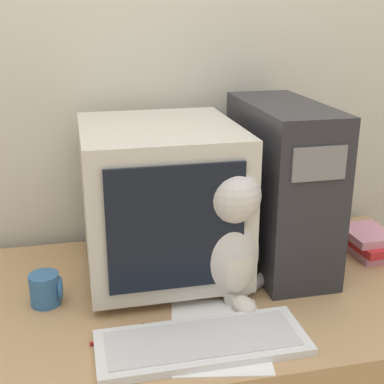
{
  "coord_description": "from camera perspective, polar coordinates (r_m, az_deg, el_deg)",
  "views": [
    {
      "loc": [
        -0.3,
        -0.83,
        1.42
      ],
      "look_at": [
        -0.01,
        0.42,
        0.97
      ],
      "focal_mm": 50.0,
      "sensor_mm": 36.0,
      "label": 1
    }
  ],
  "objects": [
    {
      "name": "book_stack",
      "position": [
        1.7,
        18.4,
        -5.09
      ],
      "size": [
        0.14,
        0.19,
        0.07
      ],
      "color": "pink",
      "rests_on": "desk"
    },
    {
      "name": "cat",
      "position": [
        1.33,
        3.99,
        -5.14
      ],
      "size": [
        0.27,
        0.23,
        0.35
      ],
      "rotation": [
        0.0,
        0.0,
        0.24
      ],
      "color": "silver",
      "rests_on": "desk"
    },
    {
      "name": "wall_back",
      "position": [
        1.68,
        -2.61,
        13.38
      ],
      "size": [
        7.0,
        0.05,
        2.5
      ],
      "color": "beige",
      "rests_on": "ground_plane"
    },
    {
      "name": "computer_tower",
      "position": [
        1.52,
        9.44,
        0.74
      ],
      "size": [
        0.19,
        0.45,
        0.46
      ],
      "color": "#28282D",
      "rests_on": "desk"
    },
    {
      "name": "crt_monitor",
      "position": [
        1.44,
        -3.36,
        -0.72
      ],
      "size": [
        0.41,
        0.45,
        0.42
      ],
      "color": "beige",
      "rests_on": "desk"
    },
    {
      "name": "pen",
      "position": [
        1.26,
        -7.89,
        -14.78
      ],
      "size": [
        0.13,
        0.06,
        0.01
      ],
      "color": "maroon",
      "rests_on": "desk"
    },
    {
      "name": "mug",
      "position": [
        1.4,
        -15.31,
        -9.96
      ],
      "size": [
        0.08,
        0.07,
        0.08
      ],
      "color": "#33669E",
      "rests_on": "desk"
    },
    {
      "name": "paper_sheet",
      "position": [
        1.25,
        2.78,
        -14.91
      ],
      "size": [
        0.26,
        0.33,
        0.0
      ],
      "color": "white",
      "rests_on": "desk"
    },
    {
      "name": "keyboard",
      "position": [
        1.21,
        1.09,
        -15.74
      ],
      "size": [
        0.46,
        0.18,
        0.02
      ],
      "color": "silver",
      "rests_on": "desk"
    }
  ]
}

